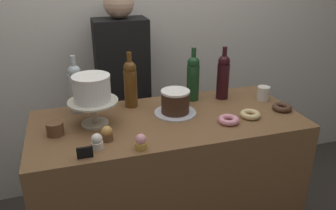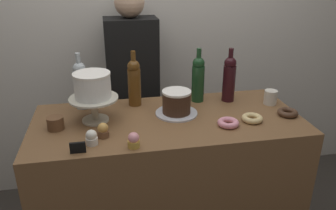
{
  "view_description": "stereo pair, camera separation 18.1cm",
  "coord_description": "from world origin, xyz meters",
  "views": [
    {
      "loc": [
        -0.49,
        -1.59,
        1.76
      ],
      "look_at": [
        0.0,
        0.0,
        1.04
      ],
      "focal_mm": 36.25,
      "sensor_mm": 36.0,
      "label": 1
    },
    {
      "loc": [
        -0.31,
        -1.64,
        1.76
      ],
      "look_at": [
        0.0,
        0.0,
        1.04
      ],
      "focal_mm": 36.25,
      "sensor_mm": 36.0,
      "label": 2
    }
  ],
  "objects": [
    {
      "name": "display_counter",
      "position": [
        0.0,
        0.0,
        0.48
      ],
      "size": [
        1.46,
        0.65,
        0.96
      ],
      "color": "brown",
      "rests_on": "ground_plane"
    },
    {
      "name": "cupcake_caramel",
      "position": [
        -0.35,
        -0.15,
        0.99
      ],
      "size": [
        0.06,
        0.06,
        0.07
      ],
      "color": "brown",
      "rests_on": "display_counter"
    },
    {
      "name": "cookie_stack",
      "position": [
        -0.59,
        -0.01,
        0.99
      ],
      "size": [
        0.08,
        0.08,
        0.07
      ],
      "color": "brown",
      "rests_on": "display_counter"
    },
    {
      "name": "cupcake_strawberry",
      "position": [
        -0.21,
        -0.27,
        0.99
      ],
      "size": [
        0.06,
        0.06,
        0.07
      ],
      "color": "gold",
      "rests_on": "display_counter"
    },
    {
      "name": "donut_glazed",
      "position": [
        0.44,
        -0.12,
        0.98
      ],
      "size": [
        0.11,
        0.11,
        0.03
      ],
      "color": "#E0C17F",
      "rests_on": "display_counter"
    },
    {
      "name": "price_sign_chalkboard",
      "position": [
        -0.46,
        -0.27,
        0.99
      ],
      "size": [
        0.07,
        0.01,
        0.05
      ],
      "color": "black",
      "rests_on": "display_counter"
    },
    {
      "name": "wine_bottle_green",
      "position": [
        0.22,
        0.22,
        1.1
      ],
      "size": [
        0.08,
        0.08,
        0.33
      ],
      "color": "#193D1E",
      "rests_on": "display_counter"
    },
    {
      "name": "cake_stand_pedestal",
      "position": [
        -0.39,
        0.04,
        1.05
      ],
      "size": [
        0.26,
        0.26,
        0.14
      ],
      "color": "beige",
      "rests_on": "display_counter"
    },
    {
      "name": "donut_chocolate",
      "position": [
        0.66,
        -0.08,
        0.98
      ],
      "size": [
        0.11,
        0.11,
        0.03
      ],
      "color": "#472D1E",
      "rests_on": "display_counter"
    },
    {
      "name": "white_layer_cake",
      "position": [
        -0.39,
        0.04,
        1.16
      ],
      "size": [
        0.19,
        0.19,
        0.13
      ],
      "color": "white",
      "rests_on": "cake_stand_pedestal"
    },
    {
      "name": "coffee_cup_ceramic",
      "position": [
        0.64,
        0.09,
        1.0
      ],
      "size": [
        0.08,
        0.08,
        0.08
      ],
      "color": "silver",
      "rests_on": "display_counter"
    },
    {
      "name": "wine_bottle_clear",
      "position": [
        -0.46,
        0.24,
        1.1
      ],
      "size": [
        0.08,
        0.08,
        0.33
      ],
      "color": "#B2BCC1",
      "rests_on": "display_counter"
    },
    {
      "name": "back_wall",
      "position": [
        0.0,
        0.9,
        1.3
      ],
      "size": [
        6.0,
        0.05,
        2.6
      ],
      "color": "silver",
      "rests_on": "ground_plane"
    },
    {
      "name": "cupcake_vanilla",
      "position": [
        -0.4,
        -0.21,
        0.99
      ],
      "size": [
        0.06,
        0.06,
        0.07
      ],
      "color": "white",
      "rests_on": "display_counter"
    },
    {
      "name": "barista_figure",
      "position": [
        -0.13,
        0.67,
        0.84
      ],
      "size": [
        0.36,
        0.22,
        1.6
      ],
      "color": "black",
      "rests_on": "ground_plane"
    },
    {
      "name": "chocolate_round_cake",
      "position": [
        0.06,
        0.05,
        1.03
      ],
      "size": [
        0.16,
        0.16,
        0.13
      ],
      "color": "#3D2619",
      "rests_on": "silver_serving_platter"
    },
    {
      "name": "wine_bottle_amber",
      "position": [
        -0.16,
        0.23,
        1.1
      ],
      "size": [
        0.08,
        0.08,
        0.33
      ],
      "color": "#5B3814",
      "rests_on": "display_counter"
    },
    {
      "name": "silver_serving_platter",
      "position": [
        0.06,
        0.05,
        0.96
      ],
      "size": [
        0.24,
        0.24,
        0.01
      ],
      "color": "silver",
      "rests_on": "display_counter"
    },
    {
      "name": "donut_pink",
      "position": [
        0.29,
        -0.14,
        0.98
      ],
      "size": [
        0.11,
        0.11,
        0.03
      ],
      "color": "pink",
      "rests_on": "display_counter"
    },
    {
      "name": "wine_bottle_dark_red",
      "position": [
        0.41,
        0.19,
        1.1
      ],
      "size": [
        0.08,
        0.08,
        0.33
      ],
      "color": "black",
      "rests_on": "display_counter"
    }
  ]
}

